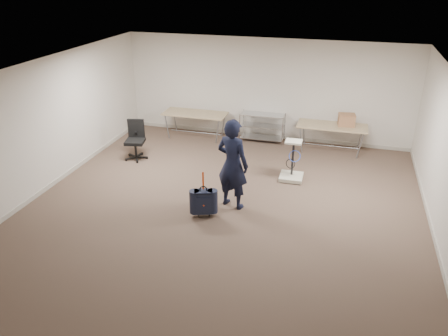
% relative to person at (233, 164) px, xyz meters
% --- Properties ---
extents(ground, '(9.00, 9.00, 0.00)m').
position_rel_person_xyz_m(ground, '(-0.14, -0.42, -0.94)').
color(ground, '#423128').
rests_on(ground, ground).
extents(room_shell, '(8.00, 9.00, 9.00)m').
position_rel_person_xyz_m(room_shell, '(-0.14, 0.96, -0.89)').
color(room_shell, silver).
rests_on(room_shell, ground).
extents(folding_table_left, '(1.80, 0.75, 0.73)m').
position_rel_person_xyz_m(folding_table_left, '(-2.04, 3.53, -0.26)').
color(folding_table_left, '#93785A').
rests_on(folding_table_left, ground).
extents(folding_table_right, '(1.80, 0.75, 0.73)m').
position_rel_person_xyz_m(folding_table_right, '(1.76, 3.53, -0.26)').
color(folding_table_right, '#93785A').
rests_on(folding_table_right, ground).
extents(wire_shelf, '(1.22, 0.47, 0.80)m').
position_rel_person_xyz_m(wire_shelf, '(-0.14, 3.78, -0.50)').
color(wire_shelf, silver).
rests_on(wire_shelf, ground).
extents(person, '(0.79, 0.63, 1.88)m').
position_rel_person_xyz_m(person, '(0.00, 0.00, 0.00)').
color(person, black).
rests_on(person, ground).
extents(suitcase, '(0.40, 0.31, 0.97)m').
position_rel_person_xyz_m(suitcase, '(-0.43, -0.57, -0.61)').
color(suitcase, black).
rests_on(suitcase, ground).
extents(office_chair, '(0.60, 0.60, 0.99)m').
position_rel_person_xyz_m(office_chair, '(-3.01, 1.69, -0.64)').
color(office_chair, black).
rests_on(office_chair, ground).
extents(equipment_cart, '(0.54, 0.54, 0.97)m').
position_rel_person_xyz_m(equipment_cart, '(1.01, 1.55, -0.69)').
color(equipment_cart, beige).
rests_on(equipment_cart, ground).
extents(cardboard_box, '(0.46, 0.37, 0.31)m').
position_rel_person_xyz_m(cardboard_box, '(2.10, 3.61, -0.06)').
color(cardboard_box, '#936344').
rests_on(cardboard_box, folding_table_right).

